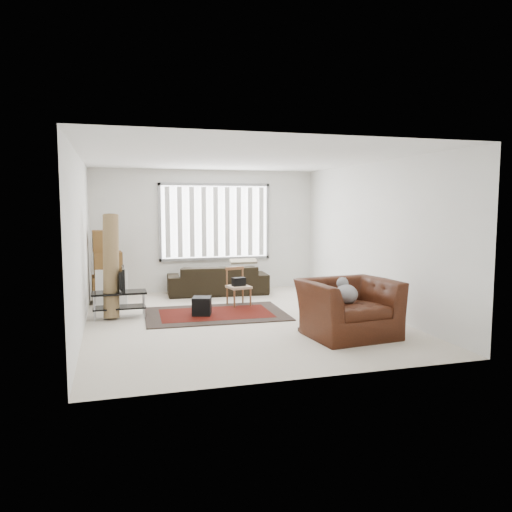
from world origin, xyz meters
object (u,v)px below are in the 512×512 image
at_px(tv_stand, 119,299).
at_px(side_chair, 238,285).
at_px(moving_boxes, 107,269).
at_px(sofa, 218,275).
at_px(armchair, 349,304).

bearing_deg(tv_stand, side_chair, 10.15).
height_order(moving_boxes, sofa, moving_boxes).
bearing_deg(tv_stand, armchair, -33.76).
distance_m(moving_boxes, side_chair, 2.66).
xyz_separation_m(side_chair, armchair, (1.04, -2.56, 0.07)).
relative_size(tv_stand, armchair, 0.65).
bearing_deg(side_chair, tv_stand, 179.27).
height_order(sofa, side_chair, sofa).
relative_size(moving_boxes, armchair, 1.03).
height_order(sofa, armchair, armchair).
xyz_separation_m(moving_boxes, sofa, (2.29, 0.26, -0.26)).
height_order(moving_boxes, side_chair, moving_boxes).
bearing_deg(tv_stand, moving_boxes, 97.58).
distance_m(tv_stand, armchair, 3.90).
xyz_separation_m(moving_boxes, armchair, (3.44, -3.66, -0.19)).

